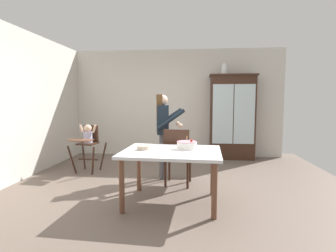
{
  "coord_description": "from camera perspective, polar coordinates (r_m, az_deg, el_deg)",
  "views": [
    {
      "loc": [
        0.46,
        -4.14,
        1.42
      ],
      "look_at": [
        -0.02,
        0.7,
        0.95
      ],
      "focal_mm": 28.18,
      "sensor_mm": 36.0,
      "label": 1
    }
  ],
  "objects": [
    {
      "name": "ground_plane",
      "position": [
        4.4,
        -0.66,
        -13.3
      ],
      "size": [
        6.24,
        6.24,
        0.0
      ],
      "primitive_type": "plane",
      "color": "#66564C"
    },
    {
      "name": "wall_back",
      "position": [
        6.79,
        1.77,
        4.94
      ],
      "size": [
        5.32,
        0.06,
        2.7
      ],
      "primitive_type": "cube",
      "color": "beige",
      "rests_on": "ground_plane"
    },
    {
      "name": "wall_left",
      "position": [
        5.17,
        -31.16,
        3.95
      ],
      "size": [
        0.06,
        5.32,
        2.7
      ],
      "primitive_type": "cube",
      "color": "beige",
      "rests_on": "ground_plane"
    },
    {
      "name": "china_cabinet",
      "position": [
        6.58,
        13.7,
        1.95
      ],
      "size": [
        1.11,
        0.48,
        2.04
      ],
      "color": "#382116",
      "rests_on": "ground_plane"
    },
    {
      "name": "ceramic_vase",
      "position": [
        6.59,
        12.06,
        11.85
      ],
      "size": [
        0.13,
        0.13,
        0.27
      ],
      "color": "white",
      "rests_on": "china_cabinet"
    },
    {
      "name": "high_chair_with_toddler",
      "position": [
        5.47,
        -16.98,
        -2.78
      ],
      "size": [
        0.63,
        0.73,
        0.95
      ],
      "rotation": [
        0.0,
        0.0,
        -0.1
      ],
      "color": "#382116",
      "rests_on": "ground_plane"
    },
    {
      "name": "adult_person",
      "position": [
        4.77,
        -1.12,
        0.08
      ],
      "size": [
        0.57,
        0.55,
        1.53
      ],
      "rotation": [
        0.0,
        0.0,
        1.75
      ],
      "color": "#47474C",
      "rests_on": "ground_plane"
    },
    {
      "name": "dining_table",
      "position": [
        3.64,
        0.76,
        -6.79
      ],
      "size": [
        1.38,
        1.09,
        0.74
      ],
      "color": "silver",
      "rests_on": "ground_plane"
    },
    {
      "name": "birthday_cake",
      "position": [
        3.73,
        4.11,
        -4.16
      ],
      "size": [
        0.28,
        0.28,
        0.19
      ],
      "color": "white",
      "rests_on": "dining_table"
    },
    {
      "name": "serving_bowl",
      "position": [
        3.7,
        -5.36,
        -4.68
      ],
      "size": [
        0.18,
        0.18,
        0.05
      ],
      "primitive_type": "cylinder",
      "color": "#C6AD93",
      "rests_on": "dining_table"
    },
    {
      "name": "dining_chair_far_side",
      "position": [
        4.37,
        2.01,
        -5.91
      ],
      "size": [
        0.48,
        0.48,
        0.96
      ],
      "rotation": [
        0.0,
        0.0,
        3.05
      ],
      "color": "#382116",
      "rests_on": "ground_plane"
    }
  ]
}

